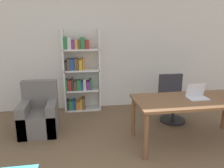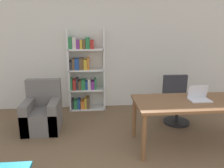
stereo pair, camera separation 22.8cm
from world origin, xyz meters
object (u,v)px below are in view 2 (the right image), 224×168
(bookshelf, at_px, (84,74))
(laptop, at_px, (199,97))
(desk, at_px, (194,106))
(armchair, at_px, (43,114))
(office_chair, at_px, (176,102))

(bookshelf, bearing_deg, laptop, -42.79)
(desk, distance_m, bookshelf, 2.52)
(desk, distance_m, laptop, 0.17)
(laptop, relative_size, armchair, 0.35)
(desk, relative_size, office_chair, 2.00)
(desk, height_order, bookshelf, bookshelf)
(desk, height_order, laptop, laptop)
(desk, bearing_deg, office_chair, 84.87)
(laptop, bearing_deg, armchair, 163.28)
(laptop, bearing_deg, desk, -158.31)
(desk, xyz_separation_m, armchair, (-2.53, 0.82, -0.37))
(laptop, xyz_separation_m, armchair, (-2.61, 0.79, -0.51))
(laptop, distance_m, bookshelf, 2.55)
(armchair, bearing_deg, bookshelf, 51.73)
(office_chair, bearing_deg, bookshelf, 155.53)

